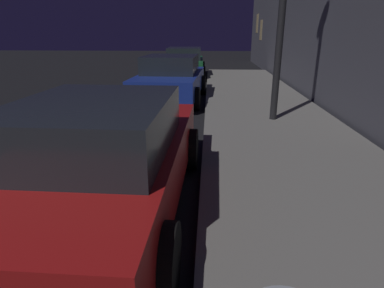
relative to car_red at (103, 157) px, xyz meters
name	(u,v)px	position (x,y,z in m)	size (l,w,h in m)	color
car_red	(103,157)	(0.00, 0.00, 0.00)	(2.16, 4.39, 1.43)	maroon
car_blue	(171,79)	(0.00, 6.91, -0.01)	(2.25, 4.25, 1.43)	navy
car_green	(185,63)	(0.00, 12.76, 0.00)	(2.13, 4.23, 1.43)	#19592D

